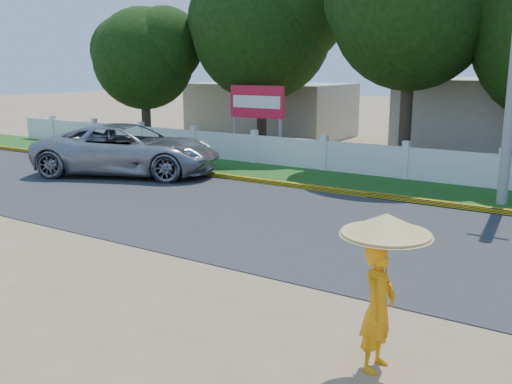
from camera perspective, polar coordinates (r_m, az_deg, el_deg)
ground at (r=10.12m, az=-6.23°, el=-9.30°), size 120.00×120.00×0.00m
road at (r=13.71m, az=5.68°, el=-3.35°), size 60.00×7.00×0.02m
grass_verge at (r=18.41m, az=13.19°, el=0.52°), size 60.00×3.50×0.03m
curb at (r=16.83m, az=11.23°, el=-0.27°), size 40.00×0.18×0.16m
fence at (r=19.66m, az=14.70°, el=2.79°), size 40.00×0.10×1.10m
building_far at (r=30.82m, az=1.51°, el=8.21°), size 8.00×5.00×2.80m
vehicle at (r=20.40m, az=-12.65°, el=4.18°), size 6.98×5.17×1.76m
monk_with_parasol at (r=7.17m, az=12.48°, el=-7.56°), size 1.12×1.12×2.04m
billboard at (r=23.29m, az=0.09°, el=8.62°), size 2.50×0.13×2.95m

